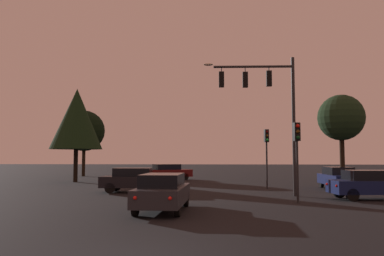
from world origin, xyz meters
name	(u,v)px	position (x,y,z in m)	size (l,w,h in m)	color
ground_plane	(199,183)	(0.00, 24.50, 0.00)	(168.00, 168.00, 0.00)	black
traffic_signal_mast_arm	(267,99)	(4.47, 14.11, 5.56)	(5.25, 0.50, 7.95)	#232326
traffic_light_corner_left	(267,146)	(5.04, 19.25, 2.94)	(0.36, 0.38, 4.14)	#232326
traffic_light_corner_right	(297,145)	(5.48, 10.97, 2.77)	(0.35, 0.38, 3.89)	#232326
car_nearside_lane	(163,191)	(-0.65, 7.66, 0.80)	(1.90, 4.69, 1.52)	#232328
car_crossing_left	(135,179)	(-3.62, 16.01, 0.80)	(4.35, 2.03, 1.52)	black
car_crossing_right	(371,184)	(9.55, 12.67, 0.79)	(4.37, 2.21, 1.52)	#0F1947
car_far_lane	(338,178)	(9.88, 19.15, 0.80)	(1.81, 4.59, 1.52)	#0F1947
car_parked_lot	(168,172)	(-3.18, 28.99, 0.80)	(4.70, 3.73, 1.52)	#4C0F0F
tree_behind_sign	(77,119)	(-10.93, 25.48, 5.59)	(4.59, 4.59, 8.32)	black
tree_left_far	(341,118)	(13.41, 29.51, 5.93)	(4.39, 4.39, 8.16)	black
tree_center_horizon	(84,131)	(-13.79, 35.69, 5.21)	(4.70, 4.70, 7.58)	black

